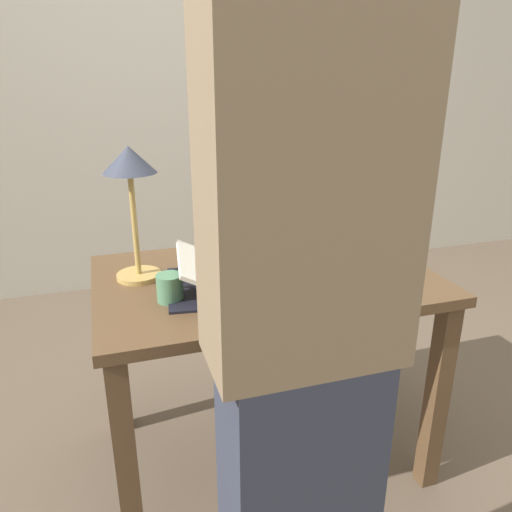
{
  "coord_description": "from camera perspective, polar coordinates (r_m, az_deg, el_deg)",
  "views": [
    {
      "loc": [
        -0.49,
        -1.46,
        1.38
      ],
      "look_at": [
        -0.04,
        -0.03,
        0.82
      ],
      "focal_mm": 35.0,
      "sensor_mm": 36.0,
      "label": 1
    }
  ],
  "objects": [
    {
      "name": "open_book",
      "position": [
        1.58,
        -0.5,
        -2.17
      ],
      "size": [
        0.57,
        0.4,
        0.11
      ],
      "rotation": [
        0.0,
        0.0,
        -0.13
      ],
      "color": "black",
      "rests_on": "reading_desk"
    },
    {
      "name": "book_standing_upright",
      "position": [
        1.78,
        4.99,
        2.76
      ],
      "size": [
        0.03,
        0.17,
        0.2
      ],
      "rotation": [
        0.0,
        0.0,
        -0.03
      ],
      "color": "black",
      "rests_on": "reading_desk"
    },
    {
      "name": "coffee_mug",
      "position": [
        1.49,
        -9.82,
        -3.58
      ],
      "size": [
        0.08,
        0.11,
        0.08
      ],
      "rotation": [
        0.0,
        0.0,
        1.37
      ],
      "color": "#4C7F5B",
      "rests_on": "reading_desk"
    },
    {
      "name": "book_stack_tall",
      "position": [
        1.84,
        10.08,
        1.86
      ],
      "size": [
        0.25,
        0.31,
        0.13
      ],
      "color": "#BC8933",
      "rests_on": "reading_desk"
    },
    {
      "name": "ground_plane",
      "position": [
        2.07,
        0.9,
        -21.42
      ],
      "size": [
        12.0,
        12.0,
        0.0
      ],
      "primitive_type": "plane",
      "color": "brown"
    },
    {
      "name": "reading_desk",
      "position": [
        1.71,
        1.01,
        -5.72
      ],
      "size": [
        1.11,
        0.72,
        0.74
      ],
      "color": "brown",
      "rests_on": "ground_plane"
    },
    {
      "name": "person_reader",
      "position": [
        0.96,
        5.31,
        -8.93
      ],
      "size": [
        0.36,
        0.23,
        1.82
      ],
      "rotation": [
        0.0,
        0.0,
        3.14
      ],
      "color": "#2D3342",
      "rests_on": "ground_plane"
    },
    {
      "name": "pencil",
      "position": [
        1.39,
        0.75,
        -6.78
      ],
      "size": [
        0.04,
        0.17,
        0.01
      ],
      "rotation": [
        0.0,
        0.0,
        0.22
      ],
      "color": "gold",
      "rests_on": "reading_desk"
    },
    {
      "name": "reading_lamp",
      "position": [
        1.59,
        -14.16,
        8.67
      ],
      "size": [
        0.17,
        0.17,
        0.43
      ],
      "color": "tan",
      "rests_on": "reading_desk"
    },
    {
      "name": "wall_back",
      "position": [
        3.32,
        -9.5,
        18.84
      ],
      "size": [
        8.0,
        0.06,
        2.6
      ],
      "color": "#BCB7A8",
      "rests_on": "ground_plane"
    }
  ]
}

